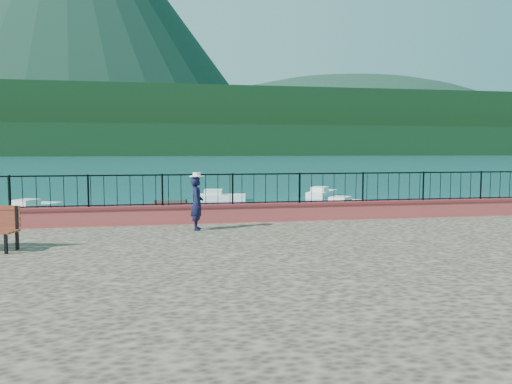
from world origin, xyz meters
name	(u,v)px	position (x,y,z in m)	size (l,w,h in m)	color
ground	(266,290)	(0.00, 0.00, 0.00)	(2000.00, 2000.00, 0.00)	#19596B
promenade	(360,371)	(0.00, -6.00, 0.60)	(30.00, 20.00, 1.20)	#332821
parapet	(242,213)	(0.00, 3.70, 1.49)	(28.00, 0.46, 0.58)	#AF3F3F
railing	(242,189)	(0.00, 3.70, 2.25)	(27.00, 0.05, 0.95)	black
dock	(173,220)	(-2.00, 12.00, 0.15)	(2.00, 16.00, 0.30)	#2D231C
far_forest	(165,141)	(0.00, 300.00, 9.00)	(900.00, 60.00, 18.00)	black
foothills	(164,124)	(0.00, 360.00, 22.00)	(900.00, 120.00, 44.00)	black
volcano	(68,9)	(-120.00, 700.00, 190.00)	(560.00, 560.00, 380.00)	#142D23
companion_hill	(348,153)	(220.00, 560.00, 0.00)	(448.00, 384.00, 180.00)	#142D23
person	(197,203)	(-1.53, 2.35, 1.97)	(0.56, 0.37, 1.54)	black
hat	(197,174)	(-1.53, 2.35, 2.80)	(0.44, 0.44, 0.12)	white
boat_0	(56,225)	(-6.85, 9.68, 0.40)	(3.90, 1.30, 0.80)	silver
boat_1	(246,217)	(1.33, 10.72, 0.40)	(3.77, 1.30, 0.80)	silver
boat_2	(343,202)	(8.12, 16.06, 0.40)	(3.71, 1.30, 0.80)	silver
boat_3	(33,205)	(-9.66, 17.76, 0.40)	(3.60, 1.30, 0.80)	silver
boat_4	(221,195)	(1.50, 22.32, 0.40)	(3.43, 1.30, 0.80)	white
boat_5	(322,191)	(9.34, 23.79, 0.40)	(3.81, 1.30, 0.80)	white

